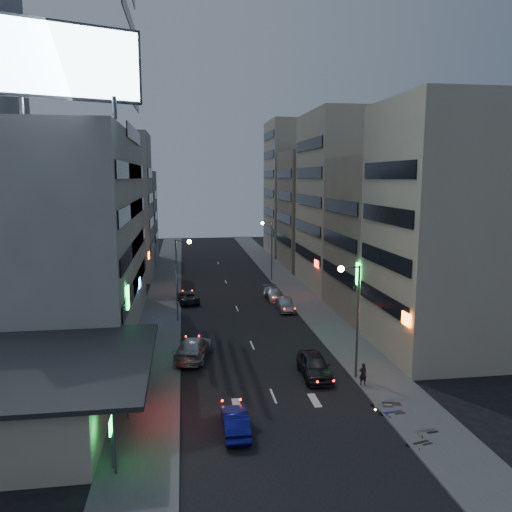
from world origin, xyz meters
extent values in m
plane|color=black|center=(0.00, 0.00, 0.00)|extent=(180.00, 180.00, 0.00)
cube|color=#4C4C4F|center=(-8.00, 30.00, 0.06)|extent=(4.00, 120.00, 0.12)
cube|color=#4C4C4F|center=(8.00, 30.00, 0.06)|extent=(4.00, 120.00, 0.12)
cube|color=#B4A78D|center=(-14.00, 2.00, 1.80)|extent=(8.00, 12.00, 3.60)
cube|color=black|center=(-13.00, 2.00, 3.75)|extent=(11.00, 13.00, 0.25)
cube|color=black|center=(-8.90, 2.00, 3.10)|extent=(0.12, 4.00, 0.90)
cube|color=#FF1E14|center=(-8.82, 2.00, 3.10)|extent=(0.04, 3.70, 0.70)
cube|color=#A9A9A4|center=(-17.00, 20.00, 9.00)|extent=(14.00, 24.00, 18.00)
cube|color=#B4A78D|center=(15.00, 10.50, 10.00)|extent=(10.00, 11.00, 20.00)
cube|color=gray|center=(15.50, 22.00, 8.00)|extent=(11.00, 12.00, 16.00)
cube|color=#B4A78D|center=(15.00, 35.00, 11.00)|extent=(10.00, 14.00, 22.00)
cube|color=#A9A9A4|center=(-15.50, 45.00, 10.00)|extent=(11.00, 10.00, 20.00)
cube|color=gray|center=(-16.00, 58.00, 7.50)|extent=(12.00, 10.00, 15.00)
cube|color=gray|center=(15.50, 50.00, 9.00)|extent=(11.00, 12.00, 18.00)
cube|color=#B4A78D|center=(16.00, 64.00, 12.00)|extent=(12.00, 12.00, 24.00)
cylinder|color=#595B60|center=(-16.00, 10.00, 18.75)|extent=(0.30, 0.30, 1.50)
cylinder|color=#595B60|center=(-10.00, 10.00, 18.75)|extent=(0.30, 0.30, 1.50)
cube|color=black|center=(-13.00, 10.00, 21.70)|extent=(9.52, 3.75, 5.00)
cube|color=#BFEDFF|center=(-12.92, 9.79, 21.70)|extent=(9.04, 3.34, 4.60)
cylinder|color=#595B60|center=(6.30, 6.00, 4.12)|extent=(0.16, 0.16, 8.00)
cylinder|color=#595B60|center=(5.60, 6.00, 8.02)|extent=(1.40, 0.10, 0.10)
sphere|color=#FFD88C|center=(5.00, 6.00, 7.92)|extent=(0.44, 0.44, 0.44)
cylinder|color=#595B60|center=(-6.30, 22.00, 4.12)|extent=(0.16, 0.16, 8.00)
cylinder|color=#595B60|center=(-5.60, 22.00, 8.02)|extent=(1.40, 0.10, 0.10)
sphere|color=#FFD88C|center=(-5.00, 22.00, 7.92)|extent=(0.44, 0.44, 0.44)
cylinder|color=#595B60|center=(6.30, 40.00, 4.12)|extent=(0.16, 0.16, 8.00)
cylinder|color=#595B60|center=(5.60, 40.00, 8.02)|extent=(1.40, 0.10, 0.10)
sphere|color=#FFD88C|center=(5.00, 40.00, 7.92)|extent=(0.44, 0.44, 0.44)
imported|color=#28282D|center=(3.47, 6.76, 0.82)|extent=(2.06, 4.87, 1.64)
imported|color=#9A9EA2|center=(4.96, 24.43, 0.68)|extent=(1.56, 4.19, 1.37)
imported|color=#29292E|center=(-5.24, 29.43, 0.66)|extent=(2.79, 5.01, 1.32)
imported|color=#ADAEB6|center=(4.68, 29.44, 0.68)|extent=(2.19, 4.79, 1.36)
imported|color=navy|center=(-2.92, -0.30, 0.66)|extent=(1.42, 4.00, 1.31)
imported|color=#9FA2A7|center=(-5.00, 11.67, 0.83)|extent=(3.47, 6.10, 1.67)
imported|color=black|center=(6.30, 4.65, 0.88)|extent=(0.59, 0.42, 1.52)
camera|label=1|loc=(-5.54, -26.10, 14.12)|focal=35.00mm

